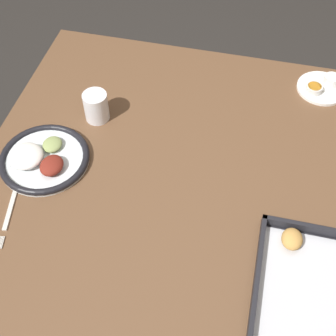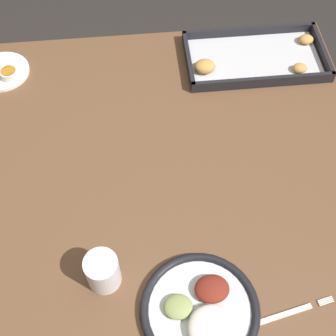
{
  "view_description": "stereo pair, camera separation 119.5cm",
  "coord_description": "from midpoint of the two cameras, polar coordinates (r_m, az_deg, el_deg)",
  "views": [
    {
      "loc": [
        0.8,
        0.18,
        1.82
      ],
      "look_at": [
        0.01,
        0.0,
        0.79
      ],
      "focal_mm": 50.0,
      "sensor_mm": 36.0,
      "label": 1
    },
    {
      "loc": [
        -0.05,
        -0.65,
        1.78
      ],
      "look_at": [
        0.01,
        0.0,
        0.79
      ],
      "focal_mm": 50.0,
      "sensor_mm": 36.0,
      "label": 2
    }
  ],
  "objects": [
    {
      "name": "ground_plane",
      "position": [
        1.85,
        -13.84,
        -26.62
      ],
      "size": [
        8.0,
        8.0,
        0.0
      ],
      "primitive_type": "plane",
      "color": "#282623"
    },
    {
      "name": "dining_table",
      "position": [
        1.22,
        -20.52,
        -22.4
      ],
      "size": [
        1.12,
        1.09,
        0.76
      ],
      "color": "brown",
      "rests_on": "ground_plane"
    },
    {
      "name": "dinner_plate",
      "position": [
        1.08,
        -22.02,
        -40.29
      ],
      "size": [
        0.26,
        0.26,
        0.05
      ],
      "color": "silver",
      "rests_on": "dining_table"
    },
    {
      "name": "fork",
      "position": [
        1.06,
        -9.48,
        -42.18
      ],
      "size": [
        0.21,
        0.06,
        0.0
      ],
      "rotation": [
        0.0,
        0.0,
        0.2
      ],
      "color": "silver",
      "rests_on": "dining_table"
    },
    {
      "name": "saucer_plate",
      "position": [
        1.47,
        -37.11,
        -3.8
      ],
      "size": [
        0.16,
        0.16,
        0.04
      ],
      "color": "white",
      "rests_on": "dining_table"
    },
    {
      "name": "baking_tray",
      "position": [
        1.2,
        -5.61,
        -2.67
      ],
      "size": [
        0.43,
        0.23,
        0.04
      ],
      "color": "black",
      "rests_on": "dining_table"
    },
    {
      "name": "drinking_cup",
      "position": [
        1.13,
        -33.89,
        -33.35
      ],
      "size": [
        0.08,
        0.08,
        0.1
      ],
      "color": "white",
      "rests_on": "dining_table"
    }
  ]
}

